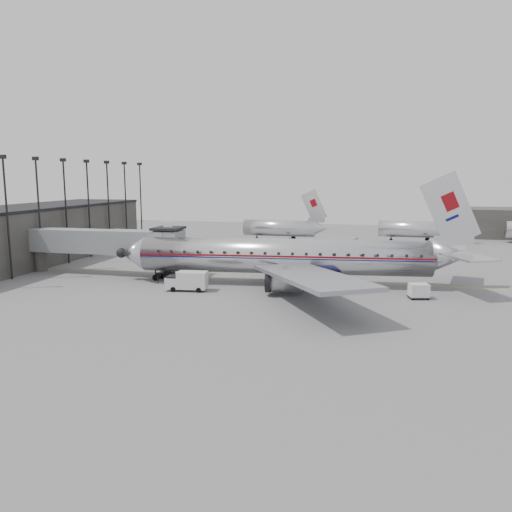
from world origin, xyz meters
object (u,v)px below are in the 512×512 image
Objects in this scene: baggage_cart_white at (419,291)px; ramp_worker at (193,274)px; airliner at (291,256)px; baggage_cart_navy at (331,281)px; service_van at (187,281)px.

baggage_cart_white is 1.53× the size of ramp_worker.
airliner is 14.92m from baggage_cart_white.
airliner is at bearing -38.53° from ramp_worker.
baggage_cart_navy is at bearing -22.58° from airliner.
baggage_cart_navy is at bearing 151.28° from baggage_cart_white.
baggage_cart_white is (24.93, 2.13, -0.29)m from service_van.
service_van reaches higher than ramp_worker.
service_van is at bearing -164.38° from baggage_cart_navy.
airliner reaches higher than baggage_cart_white.
service_van reaches higher than baggage_cart_navy.
airliner is 8.84× the size of service_van.
ramp_worker is (-17.17, 1.35, -0.22)m from baggage_cart_navy.
service_van is (-10.74, -5.98, -2.22)m from airliner.
airliner is at bearing 163.03° from baggage_cart_navy.
ramp_worker is at bearing 174.23° from airliner.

